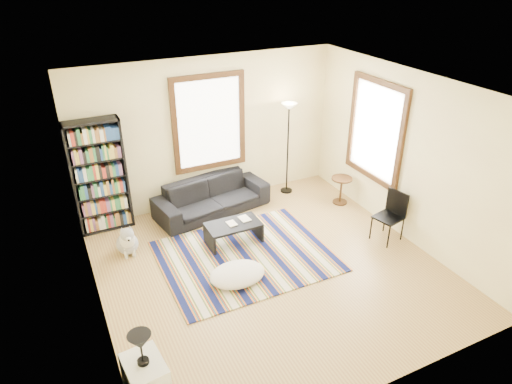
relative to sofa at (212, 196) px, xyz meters
name	(u,v)px	position (x,y,z in m)	size (l,w,h in m)	color
floor	(270,270)	(0.17, -2.05, -0.36)	(5.00, 5.00, 0.10)	tan
ceiling	(273,87)	(0.17, -2.05, 2.54)	(5.00, 5.00, 0.10)	white
wall_back	(208,132)	(0.17, 0.50, 1.09)	(5.00, 0.10, 2.80)	#FFF6AB
wall_front	(393,296)	(0.17, -4.60, 1.09)	(5.00, 0.10, 2.80)	#FFF6AB
wall_left	(83,230)	(-2.38, -2.05, 1.09)	(0.10, 5.00, 2.80)	#FFF6AB
wall_right	(410,157)	(2.72, -2.05, 1.09)	(0.10, 5.00, 2.80)	#FFF6AB
window_back	(209,123)	(0.17, 0.42, 1.29)	(1.20, 0.06, 1.60)	white
window_right	(376,131)	(2.64, -1.25, 1.29)	(0.06, 1.20, 1.60)	white
rug	(245,256)	(-0.05, -1.61, -0.30)	(2.66, 2.13, 0.02)	#0D1342
sofa	(212,196)	(0.00, 0.00, 0.00)	(0.84, 2.14, 0.62)	black
bookshelf	(99,177)	(-1.89, 0.27, 0.69)	(0.90, 0.30, 2.00)	black
coffee_table	(234,233)	(-0.05, -1.14, -0.13)	(0.90, 0.50, 0.36)	black
book_a	(228,225)	(-0.15, -1.14, 0.06)	(0.19, 0.14, 0.02)	beige
book_b	(240,220)	(0.10, -1.09, 0.06)	(0.22, 0.16, 0.02)	beige
floor_cushion	(237,274)	(-0.41, -2.10, -0.21)	(0.85, 0.64, 0.21)	silver
floor_lamp	(288,149)	(1.66, 0.10, 0.62)	(0.30, 0.30, 1.86)	black
side_table	(341,190)	(2.37, -0.79, -0.04)	(0.40, 0.40, 0.54)	#402510
folding_chair	(388,217)	(2.32, -2.19, 0.12)	(0.42, 0.40, 0.86)	black
table_lamp	(141,349)	(-2.13, -3.70, 0.58)	(0.24, 0.24, 0.38)	black
dog	(127,238)	(-1.72, -0.66, -0.04)	(0.39, 0.55, 0.55)	#B9B9B9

